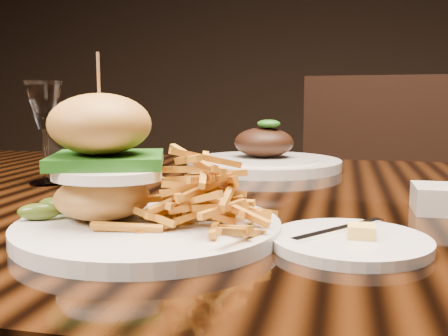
% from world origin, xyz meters
% --- Properties ---
extents(dining_table, '(1.60, 0.90, 0.75)m').
position_xyz_m(dining_table, '(0.00, 0.00, 0.67)').
color(dining_table, black).
rests_on(dining_table, ground).
extents(burger_plate, '(0.26, 0.26, 0.18)m').
position_xyz_m(burger_plate, '(-0.07, -0.23, 0.80)').
color(burger_plate, silver).
rests_on(burger_plate, dining_table).
extents(side_saucer, '(0.15, 0.15, 0.02)m').
position_xyz_m(side_saucer, '(0.13, -0.23, 0.76)').
color(side_saucer, silver).
rests_on(side_saucer, dining_table).
extents(ramekin, '(0.09, 0.09, 0.03)m').
position_xyz_m(ramekin, '(0.24, -0.05, 0.77)').
color(ramekin, silver).
rests_on(ramekin, dining_table).
extents(wine_glass, '(0.06, 0.06, 0.16)m').
position_xyz_m(wine_glass, '(-0.33, 0.02, 0.87)').
color(wine_glass, white).
rests_on(wine_glass, dining_table).
extents(water_tumbler, '(0.06, 0.06, 0.09)m').
position_xyz_m(water_tumbler, '(-0.33, 0.08, 0.79)').
color(water_tumbler, white).
rests_on(water_tumbler, dining_table).
extents(far_dish, '(0.29, 0.29, 0.09)m').
position_xyz_m(far_dish, '(-0.02, 0.27, 0.77)').
color(far_dish, silver).
rests_on(far_dish, dining_table).
extents(chair_far, '(0.53, 0.53, 0.95)m').
position_xyz_m(chair_far, '(0.21, 0.89, 0.54)').
color(chair_far, black).
rests_on(chair_far, ground).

